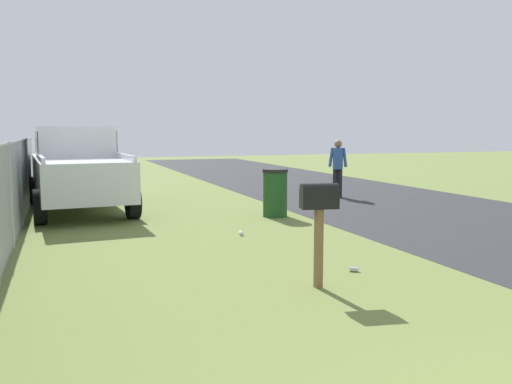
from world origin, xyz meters
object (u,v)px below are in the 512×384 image
(mailbox, at_px, (319,205))
(trash_bin, at_px, (275,193))
(pickup_truck, at_px, (78,166))
(pedestrian, at_px, (338,164))

(mailbox, distance_m, trash_bin, 5.75)
(trash_bin, bearing_deg, pickup_truck, 58.18)
(pickup_truck, bearing_deg, trash_bin, -126.02)
(mailbox, height_order, pickup_truck, pickup_truck)
(trash_bin, bearing_deg, pedestrian, -48.40)
(pickup_truck, xyz_separation_m, trash_bin, (-2.65, -4.27, -0.55))
(trash_bin, bearing_deg, mailbox, 163.73)
(pickup_truck, distance_m, pedestrian, 7.39)
(mailbox, bearing_deg, pedestrian, -20.10)
(pickup_truck, distance_m, trash_bin, 5.05)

